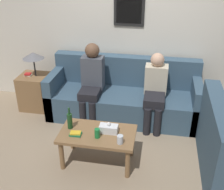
# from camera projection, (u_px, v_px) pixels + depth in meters

# --- Properties ---
(ground_plane) EXTENTS (16.00, 16.00, 0.00)m
(ground_plane) POSITION_uv_depth(u_px,v_px,m) (119.00, 131.00, 4.33)
(ground_plane) COLOR gray
(wall_back) EXTENTS (9.00, 0.08, 2.60)m
(wall_back) POSITION_uv_depth(u_px,v_px,m) (129.00, 31.00, 4.56)
(wall_back) COLOR silver
(wall_back) RESTS_ON ground_plane
(couch_main) EXTENTS (2.41, 0.85, 0.94)m
(couch_main) POSITION_uv_depth(u_px,v_px,m) (124.00, 97.00, 4.63)
(couch_main) COLOR #385166
(couch_main) RESTS_ON ground_plane
(coffee_table) EXTENTS (0.95, 0.55, 0.46)m
(coffee_table) POSITION_uv_depth(u_px,v_px,m) (98.00, 137.00, 3.54)
(coffee_table) COLOR olive
(coffee_table) RESTS_ON ground_plane
(side_table_with_lamp) EXTENTS (0.46, 0.46, 1.01)m
(side_table_with_lamp) POSITION_uv_depth(u_px,v_px,m) (35.00, 89.00, 4.83)
(side_table_with_lamp) COLOR olive
(side_table_with_lamp) RESTS_ON ground_plane
(wine_bottle) EXTENTS (0.07, 0.07, 0.30)m
(wine_bottle) POSITION_uv_depth(u_px,v_px,m) (70.00, 120.00, 3.55)
(wine_bottle) COLOR #19421E
(wine_bottle) RESTS_ON coffee_table
(drinking_glass) EXTENTS (0.07, 0.07, 0.11)m
(drinking_glass) POSITION_uv_depth(u_px,v_px,m) (120.00, 139.00, 3.30)
(drinking_glass) COLOR silver
(drinking_glass) RESTS_ON coffee_table
(book_stack) EXTENTS (0.15, 0.10, 0.04)m
(book_stack) POSITION_uv_depth(u_px,v_px,m) (76.00, 134.00, 3.46)
(book_stack) COLOR #237547
(book_stack) RESTS_ON coffee_table
(soda_can) EXTENTS (0.07, 0.07, 0.12)m
(soda_can) POSITION_uv_depth(u_px,v_px,m) (97.00, 133.00, 3.40)
(soda_can) COLOR #197A38
(soda_can) RESTS_ON coffee_table
(tissue_box) EXTENTS (0.23, 0.12, 0.14)m
(tissue_box) POSITION_uv_depth(u_px,v_px,m) (109.00, 129.00, 3.50)
(tissue_box) COLOR silver
(tissue_box) RESTS_ON coffee_table
(person_left) EXTENTS (0.34, 0.58, 1.23)m
(person_left) POSITION_uv_depth(u_px,v_px,m) (92.00, 80.00, 4.40)
(person_left) COLOR black
(person_left) RESTS_ON ground_plane
(person_right) EXTENTS (0.34, 0.62, 1.13)m
(person_right) POSITION_uv_depth(u_px,v_px,m) (155.00, 88.00, 4.25)
(person_right) COLOR black
(person_right) RESTS_ON ground_plane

